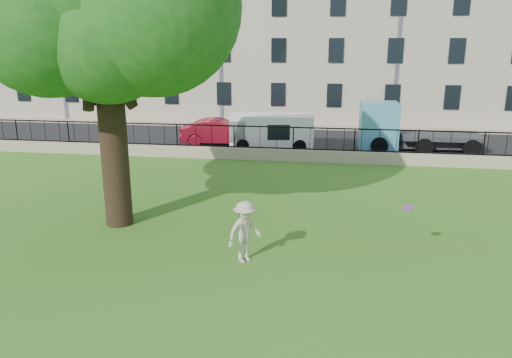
% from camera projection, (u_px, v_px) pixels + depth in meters
% --- Properties ---
extents(ground, '(120.00, 120.00, 0.00)m').
position_uv_depth(ground, '(257.00, 262.00, 13.66)').
color(ground, '#386D1A').
rests_on(ground, ground).
extents(retaining_wall, '(50.00, 0.40, 0.60)m').
position_uv_depth(retaining_wall, '(293.00, 155.00, 25.00)').
color(retaining_wall, tan).
rests_on(retaining_wall, ground).
extents(iron_railing, '(50.00, 0.05, 1.13)m').
position_uv_depth(iron_railing, '(293.00, 138.00, 24.77)').
color(iron_railing, black).
rests_on(iron_railing, retaining_wall).
extents(street, '(60.00, 9.00, 0.01)m').
position_uv_depth(street, '(299.00, 142.00, 29.56)').
color(street, black).
rests_on(street, ground).
extents(sidewalk, '(60.00, 1.40, 0.12)m').
position_uv_depth(sidewalk, '(305.00, 127.00, 34.49)').
color(sidewalk, tan).
rests_on(sidewalk, ground).
extents(building_row, '(56.40, 10.40, 13.80)m').
position_uv_depth(building_row, '(311.00, 26.00, 38.04)').
color(building_row, '#B7A491').
rests_on(building_row, ground).
extents(man, '(1.22, 1.25, 1.72)m').
position_uv_depth(man, '(245.00, 232.00, 13.48)').
color(man, '#BEAE9A').
rests_on(man, ground).
extents(frisbee, '(0.35, 0.36, 0.12)m').
position_uv_depth(frisbee, '(408.00, 208.00, 13.42)').
color(frisbee, purple).
extents(red_sedan, '(4.64, 2.04, 1.48)m').
position_uv_depth(red_sedan, '(220.00, 132.00, 28.78)').
color(red_sedan, '#AA142D').
rests_on(red_sedan, street).
extents(white_van, '(4.69, 2.20, 1.91)m').
position_uv_depth(white_van, '(272.00, 132.00, 27.61)').
color(white_van, white).
rests_on(white_van, street).
extents(blue_truck, '(6.25, 2.32, 2.61)m').
position_uv_depth(blue_truck, '(418.00, 127.00, 27.02)').
color(blue_truck, '#519CBD').
rests_on(blue_truck, street).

